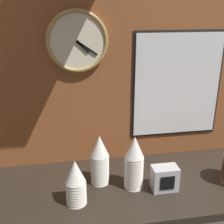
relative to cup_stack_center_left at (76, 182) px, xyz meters
name	(u,v)px	position (x,y,z in m)	size (l,w,h in m)	color
ground_plane	(124,186)	(0.23, 0.11, -0.12)	(1.60, 0.56, 0.04)	black
wall_tiled_back	(114,64)	(0.23, 0.37, 0.42)	(1.60, 0.03, 1.05)	brown
cup_stack_center_left	(76,182)	(0.00, 0.00, 0.00)	(0.09, 0.09, 0.21)	white
cup_stack_center_right	(134,163)	(0.27, 0.07, 0.03)	(0.09, 0.09, 0.26)	white
cup_stack_center	(100,160)	(0.12, 0.14, 0.02)	(0.09, 0.09, 0.25)	white
wall_clock	(77,42)	(0.05, 0.34, 0.54)	(0.29, 0.03, 0.29)	beige
menu_board	(177,85)	(0.57, 0.35, 0.30)	(0.49, 0.01, 0.57)	black
napkin_dispenser	(165,178)	(0.41, 0.03, -0.05)	(0.12, 0.08, 0.12)	#B7B7BC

